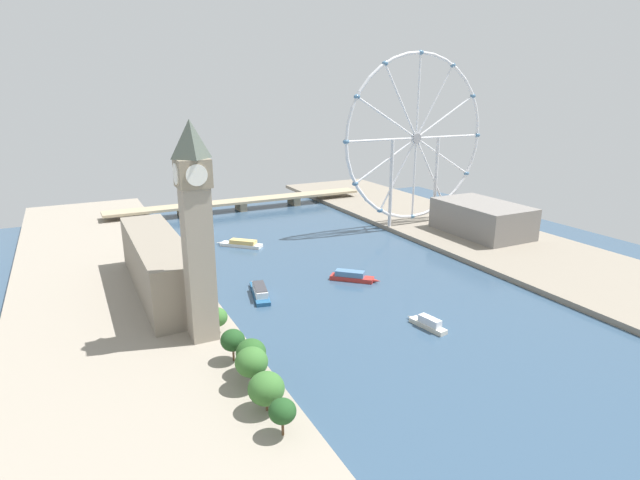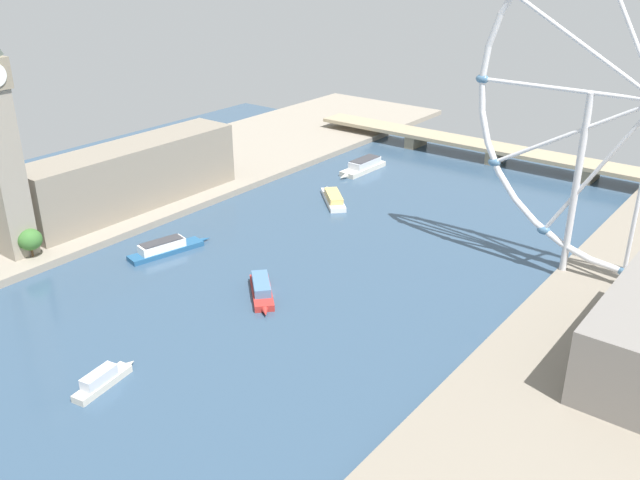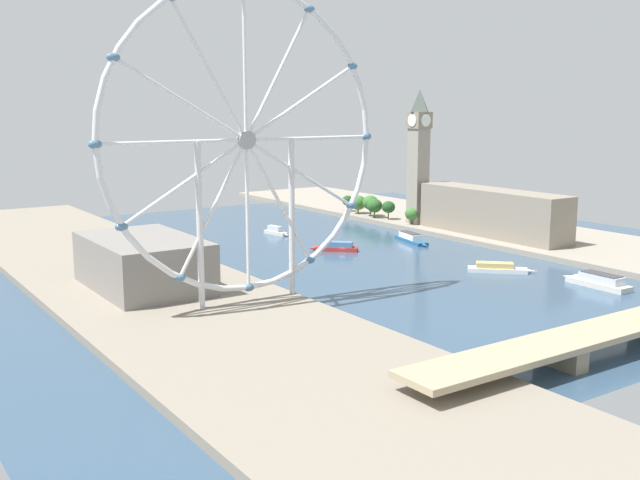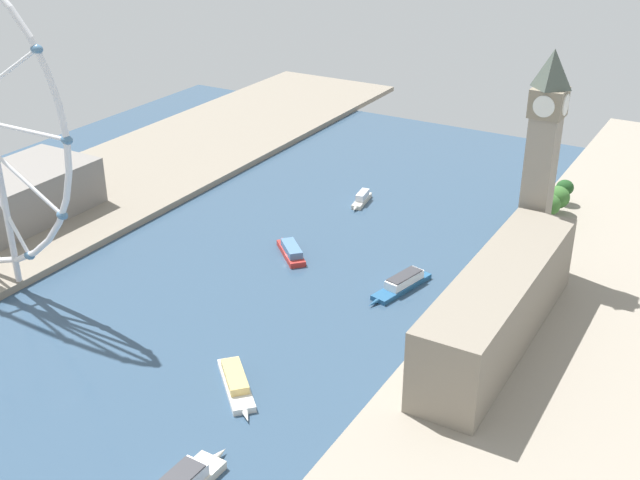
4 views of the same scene
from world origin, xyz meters
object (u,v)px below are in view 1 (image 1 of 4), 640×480
tour_boat_2 (241,244)px  parliament_block (158,265)px  tour_boat_3 (202,229)px  riverside_hall (482,218)px  tour_boat_4 (352,276)px  ferris_wheel (416,139)px  clock_tower (197,230)px  tour_boat_0 (260,291)px  tour_boat_1 (428,323)px  river_bridge (241,202)px

tour_boat_2 → parliament_block: bearing=88.5°
tour_boat_2 → tour_boat_3: bearing=-28.8°
riverside_hall → tour_boat_4: bearing=-165.4°
ferris_wheel → tour_boat_3: (-144.19, 56.32, -62.61)m
ferris_wheel → riverside_hall: 72.59m
tour_boat_3 → tour_boat_4: (48.29, -131.88, -0.42)m
tour_boat_4 → riverside_hall: bearing=57.7°
ferris_wheel → tour_boat_2: (-129.70, 10.64, -63.31)m
clock_tower → tour_boat_0: clock_tower is taller
tour_boat_4 → tour_boat_2: bearing=154.5°
parliament_block → riverside_hall: bearing=2.0°
parliament_block → tour_boat_1: 131.58m
riverside_hall → river_bridge: riverside_hall is taller
tour_boat_0 → ferris_wheel: bearing=-50.9°
clock_tower → tour_boat_2: 140.84m
tour_boat_1 → riverside_hall: bearing=-61.0°
clock_tower → parliament_block: clock_tower is taller
clock_tower → tour_boat_1: (89.71, -29.47, -45.66)m
tour_boat_0 → river_bridge: bearing=-2.7°
tour_boat_1 → tour_boat_3: 202.10m
tour_boat_0 → parliament_block: bearing=76.8°
tour_boat_0 → tour_boat_4: bearing=-79.9°
tour_boat_3 → tour_boat_4: tour_boat_3 is taller
riverside_hall → tour_boat_0: riverside_hall is taller
ferris_wheel → riverside_hall: bearing=-59.0°
tour_boat_0 → tour_boat_3: size_ratio=1.01×
parliament_block → river_bridge: size_ratio=0.46×
river_bridge → clock_tower: bearing=-111.8°
clock_tower → river_bridge: 243.51m
parliament_block → ferris_wheel: bearing=15.0°
tour_boat_0 → tour_boat_4: 51.92m
river_bridge → tour_boat_0: 192.72m
ferris_wheel → tour_boat_2: size_ratio=4.56×
tour_boat_4 → tour_boat_1: bearing=-46.6°
clock_tower → river_bridge: bearing=68.2°
ferris_wheel → river_bridge: size_ratio=0.55×
tour_boat_1 → tour_boat_4: tour_boat_1 is taller
clock_tower → tour_boat_4: (89.38, 34.82, -45.56)m
tour_boat_0 → tour_boat_2: size_ratio=1.29×
parliament_block → tour_boat_0: (44.25, -21.57, -14.37)m
clock_tower → tour_boat_0: 69.77m
ferris_wheel → tour_boat_1: size_ratio=5.63×
clock_tower → riverside_hall: (211.63, 66.61, -34.09)m
clock_tower → parliament_block: (-6.74, 58.86, -31.13)m
riverside_hall → river_bridge: 198.73m
tour_boat_3 → tour_boat_0: bearing=0.0°
parliament_block → river_bridge: 190.25m
ferris_wheel → tour_boat_4: size_ratio=5.33×
riverside_hall → tour_boat_2: bearing=160.8°
riverside_hall → tour_boat_4: 126.84m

